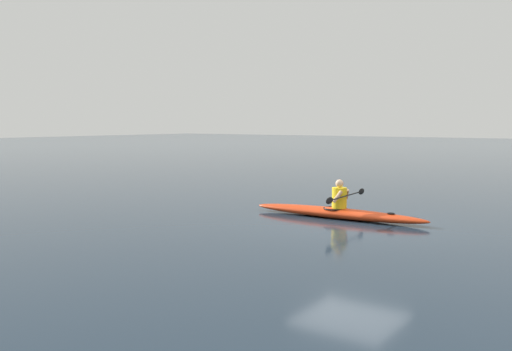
# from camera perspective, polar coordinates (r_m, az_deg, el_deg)

# --- Properties ---
(ground_plane) EXTENTS (160.00, 160.00, 0.00)m
(ground_plane) POSITION_cam_1_polar(r_m,az_deg,el_deg) (13.61, 10.23, -5.02)
(ground_plane) COLOR #1E2D3D
(kayak) EXTENTS (4.90, 0.86, 0.27)m
(kayak) POSITION_cam_1_polar(r_m,az_deg,el_deg) (14.19, 8.65, -3.99)
(kayak) COLOR red
(kayak) RESTS_ON ground
(kayaker) EXTENTS (0.47, 2.46, 0.76)m
(kayaker) POSITION_cam_1_polar(r_m,az_deg,el_deg) (14.08, 9.00, -2.22)
(kayaker) COLOR yellow
(kayaker) RESTS_ON kayak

